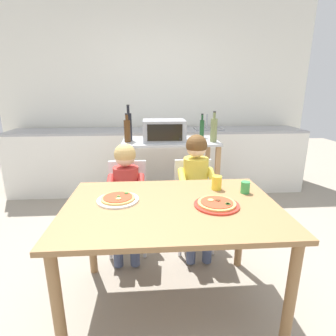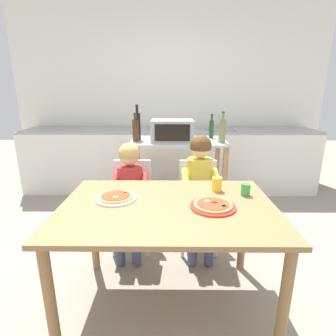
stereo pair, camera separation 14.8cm
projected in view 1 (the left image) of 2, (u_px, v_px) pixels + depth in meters
The scene contains 18 objects.
ground_plane at pixel (163, 229), 2.88m from camera, with size 10.57×10.57×0.00m, color gray.
back_wall_tiled at pixel (157, 96), 4.08m from camera, with size 4.64×0.12×2.70m.
kitchen_counter at pixel (158, 160), 3.94m from camera, with size 4.17×0.60×1.10m.
kitchen_island_cart at pixel (170, 166), 3.09m from camera, with size 1.07×0.58×0.90m.
toaster_oven at pixel (164, 130), 2.95m from camera, with size 0.46×0.35×0.23m.
bottle_dark_olive_oil at pixel (202, 128), 3.15m from camera, with size 0.05×0.05×0.28m.
bottle_slim_sauce at pixel (129, 126), 2.95m from camera, with size 0.07×0.07×0.39m.
bottle_brown_beer at pixel (127, 130), 2.87m from camera, with size 0.07×0.07×0.31m.
bottle_tall_green_wine at pixel (214, 130), 2.87m from camera, with size 0.07×0.07×0.33m.
dining_table at pixel (171, 219), 1.69m from camera, with size 1.33×0.92×0.76m.
dining_chair_left at pixel (128, 199), 2.45m from camera, with size 0.36×0.36×0.81m.
dining_chair_right at pixel (194, 197), 2.49m from camera, with size 0.36×0.36×0.81m.
child_in_red_shirt at pixel (126, 187), 2.28m from camera, with size 0.32×0.42×0.99m.
child_in_yellow_shirt at pixel (197, 182), 2.32m from camera, with size 0.32×0.42×1.06m.
pizza_plate_white at pixel (118, 199), 1.71m from camera, with size 0.27×0.27×0.03m.
pizza_plate_red_rimmed at pixel (217, 204), 1.64m from camera, with size 0.28×0.28×0.03m.
drinking_cup_yellow at pixel (217, 183), 1.90m from camera, with size 0.07×0.07×0.10m, color yellow.
drinking_cup_green at pixel (245, 187), 1.84m from camera, with size 0.06×0.06×0.08m, color green.
Camera 1 is at (-0.13, -1.52, 1.45)m, focal length 28.52 mm.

